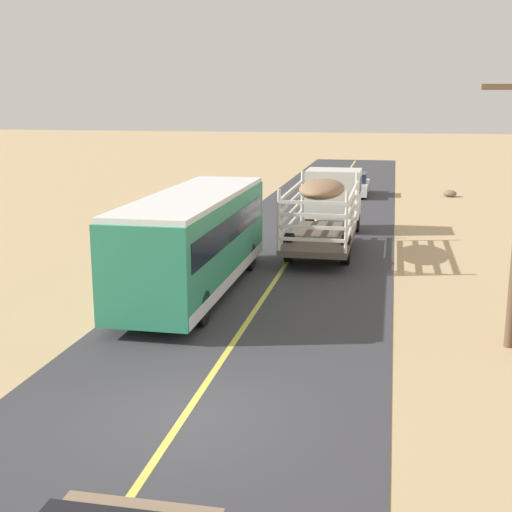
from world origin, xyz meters
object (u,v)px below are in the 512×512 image
(livestock_truck, at_px, (329,200))
(boulder_mid_field, at_px, (450,193))
(bus, at_px, (195,240))
(car_far, at_px, (354,185))

(livestock_truck, height_order, boulder_mid_field, livestock_truck)
(bus, relative_size, car_far, 2.27)
(bus, bearing_deg, boulder_mid_field, 68.54)
(bus, height_order, car_far, bus)
(livestock_truck, height_order, car_far, livestock_truck)
(livestock_truck, distance_m, boulder_mid_field, 16.78)
(livestock_truck, xyz_separation_m, bus, (-3.41, -9.39, -0.04))
(bus, bearing_deg, car_far, 81.32)
(bus, xyz_separation_m, boulder_mid_field, (9.76, 24.84, -1.53))
(bus, relative_size, boulder_mid_field, 11.47)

